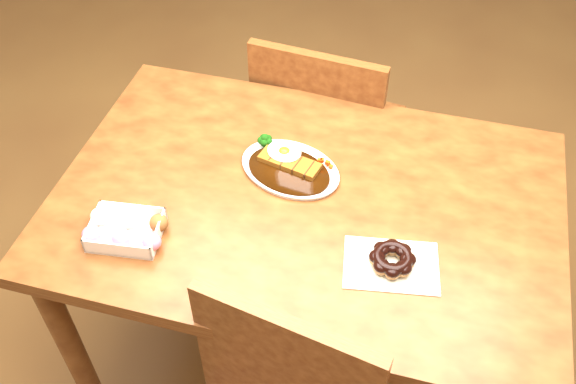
% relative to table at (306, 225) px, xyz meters
% --- Properties ---
extents(ground, '(6.00, 6.00, 0.00)m').
position_rel_table_xyz_m(ground, '(0.00, 0.00, -0.65)').
color(ground, brown).
rests_on(ground, ground).
extents(table, '(1.20, 0.80, 0.75)m').
position_rel_table_xyz_m(table, '(0.00, 0.00, 0.00)').
color(table, '#4C210F').
rests_on(table, ground).
extents(chair_far, '(0.46, 0.46, 0.87)m').
position_rel_table_xyz_m(chair_far, '(-0.06, 0.54, -0.17)').
color(chair_far, '#4C210F').
rests_on(chair_far, ground).
extents(katsu_curry_plate, '(0.30, 0.25, 0.05)m').
position_rel_table_xyz_m(katsu_curry_plate, '(-0.07, 0.08, 0.11)').
color(katsu_curry_plate, white).
rests_on(katsu_curry_plate, table).
extents(donut_box, '(0.19, 0.14, 0.04)m').
position_rel_table_xyz_m(donut_box, '(-0.36, -0.22, 0.12)').
color(donut_box, white).
rests_on(donut_box, table).
extents(pon_de_ring, '(0.23, 0.17, 0.04)m').
position_rel_table_xyz_m(pon_de_ring, '(0.23, -0.15, 0.12)').
color(pon_de_ring, silver).
rests_on(pon_de_ring, table).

